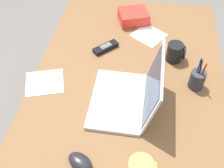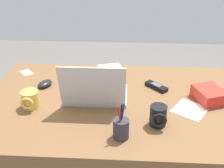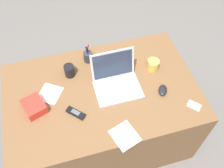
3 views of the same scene
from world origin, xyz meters
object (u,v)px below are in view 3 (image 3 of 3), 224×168
at_px(computer_mouse, 163,90).
at_px(coffee_mug_tall, 69,70).
at_px(snack_bag, 34,106).
at_px(coffee_mug_white, 153,65).
at_px(laptop, 116,81).
at_px(cordless_phone, 76,113).
at_px(pen_holder, 88,57).

height_order(computer_mouse, coffee_mug_tall, coffee_mug_tall).
xyz_separation_m(computer_mouse, snack_bag, (-0.91, 0.11, 0.02)).
bearing_deg(coffee_mug_white, laptop, -165.73).
bearing_deg(snack_bag, cordless_phone, -23.98).
height_order(computer_mouse, pen_holder, pen_holder).
distance_m(laptop, snack_bag, 0.60).
bearing_deg(coffee_mug_tall, snack_bag, -140.71).
bearing_deg(cordless_phone, snack_bag, 156.02).
height_order(coffee_mug_white, cordless_phone, coffee_mug_white).
bearing_deg(coffee_mug_tall, cordless_phone, -93.87).
height_order(computer_mouse, coffee_mug_white, coffee_mug_white).
bearing_deg(pen_holder, coffee_mug_tall, -149.09).
height_order(laptop, pen_holder, laptop).
xyz_separation_m(cordless_phone, pen_holder, (0.19, 0.46, 0.04)).
bearing_deg(snack_bag, coffee_mug_white, 7.48).
relative_size(coffee_mug_white, snack_bag, 0.63).
relative_size(coffee_mug_white, coffee_mug_tall, 1.03).
bearing_deg(pen_holder, cordless_phone, -112.69).
height_order(coffee_mug_tall, pen_holder, pen_holder).
bearing_deg(cordless_phone, coffee_mug_tall, 86.13).
relative_size(coffee_mug_tall, pen_holder, 0.59).
relative_size(laptop, snack_bag, 2.07).
bearing_deg(laptop, coffee_mug_white, 14.27).
bearing_deg(computer_mouse, cordless_phone, -151.41).
distance_m(coffee_mug_white, cordless_phone, 0.70).
relative_size(coffee_mug_tall, snack_bag, 0.61).
distance_m(laptop, cordless_phone, 0.37).
relative_size(computer_mouse, coffee_mug_tall, 1.03).
xyz_separation_m(cordless_phone, snack_bag, (-0.27, 0.12, 0.02)).
height_order(laptop, coffee_mug_tall, laptop).
distance_m(cordless_phone, pen_holder, 0.50).
distance_m(computer_mouse, coffee_mug_tall, 0.71).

